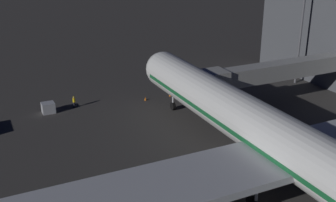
% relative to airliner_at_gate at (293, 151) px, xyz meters
% --- Properties ---
extents(ground_plane, '(320.00, 320.00, 0.00)m').
position_rel_airliner_at_gate_xyz_m(ground_plane, '(-0.00, -9.31, -5.37)').
color(ground_plane, '#383533').
extents(airliner_at_gate, '(58.02, 64.73, 18.54)m').
position_rel_airliner_at_gate_xyz_m(airliner_at_gate, '(0.00, 0.00, 0.00)').
color(airliner_at_gate, silver).
rests_on(airliner_at_gate, ground_plane).
extents(jet_bridge, '(24.40, 3.40, 7.02)m').
position_rel_airliner_at_gate_xyz_m(jet_bridge, '(-12.96, -20.89, 0.12)').
color(jet_bridge, '#9E9E99').
rests_on(jet_bridge, ground_plane).
extents(apron_floodlight_mast, '(2.90, 0.50, 17.31)m').
position_rel_airliner_at_gate_xyz_m(apron_floodlight_mast, '(-25.50, -27.79, 4.72)').
color(apron_floodlight_mast, '#59595E').
rests_on(apron_floodlight_mast, ground_plane).
extents(baggage_container_near_belt, '(1.86, 1.65, 1.56)m').
position_rel_airliner_at_gate_xyz_m(baggage_container_near_belt, '(17.18, -32.89, -4.59)').
color(baggage_container_near_belt, '#B7BABF').
rests_on(baggage_container_near_belt, ground_plane).
extents(ground_crew_near_nose_gear, '(0.40, 0.40, 1.81)m').
position_rel_airliner_at_gate_xyz_m(ground_crew_near_nose_gear, '(13.20, -33.27, -4.37)').
color(ground_crew_near_nose_gear, black).
rests_on(ground_crew_near_nose_gear, ground_plane).
extents(traffic_cone_nose_port, '(0.36, 0.36, 0.55)m').
position_rel_airliner_at_gate_xyz_m(traffic_cone_nose_port, '(-2.20, -31.34, -5.09)').
color(traffic_cone_nose_port, orange).
rests_on(traffic_cone_nose_port, ground_plane).
extents(traffic_cone_nose_starboard, '(0.36, 0.36, 0.55)m').
position_rel_airliner_at_gate_xyz_m(traffic_cone_nose_starboard, '(2.20, -31.34, -5.09)').
color(traffic_cone_nose_starboard, orange).
rests_on(traffic_cone_nose_starboard, ground_plane).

